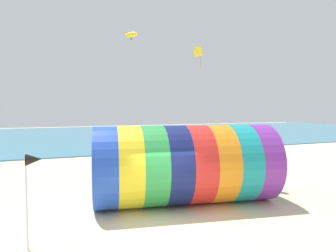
% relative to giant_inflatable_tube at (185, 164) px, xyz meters
% --- Properties ---
extents(ground_plane, '(120.00, 120.00, 0.00)m').
position_rel_giant_inflatable_tube_xyz_m(ground_plane, '(-1.51, -2.44, -1.71)').
color(ground_plane, beige).
extents(sea, '(120.00, 40.00, 0.10)m').
position_rel_giant_inflatable_tube_xyz_m(sea, '(-1.51, 34.35, -1.66)').
color(sea, teal).
rests_on(sea, ground).
extents(giant_inflatable_tube, '(8.22, 4.65, 3.42)m').
position_rel_giant_inflatable_tube_xyz_m(giant_inflatable_tube, '(0.00, 0.00, 0.00)').
color(giant_inflatable_tube, blue).
rests_on(giant_inflatable_tube, ground).
extents(kite_handler, '(0.42, 0.36, 1.63)m').
position_rel_giant_inflatable_tube_xyz_m(kite_handler, '(4.92, 0.03, -0.88)').
color(kite_handler, black).
rests_on(kite_handler, ground).
extents(kite_yellow_parafoil, '(1.08, 1.24, 0.62)m').
position_rel_giant_inflatable_tube_xyz_m(kite_yellow_parafoil, '(0.24, 10.16, 7.87)').
color(kite_yellow_parafoil, yellow).
extents(kite_yellow_delta, '(1.24, 1.18, 1.63)m').
position_rel_giant_inflatable_tube_xyz_m(kite_yellow_delta, '(5.86, 9.86, 6.85)').
color(kite_yellow_delta, yellow).
extents(beach_flag, '(0.47, 0.36, 2.85)m').
position_rel_giant_inflatable_tube_xyz_m(beach_flag, '(-5.94, -2.29, 0.83)').
color(beach_flag, silver).
rests_on(beach_flag, ground).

